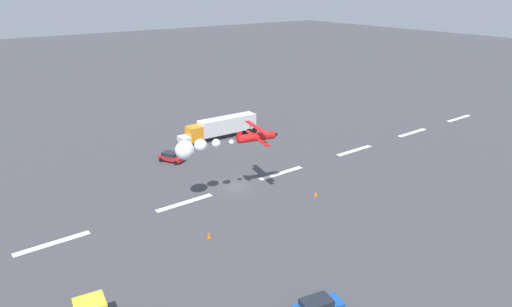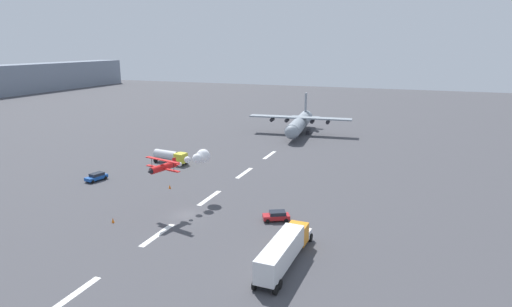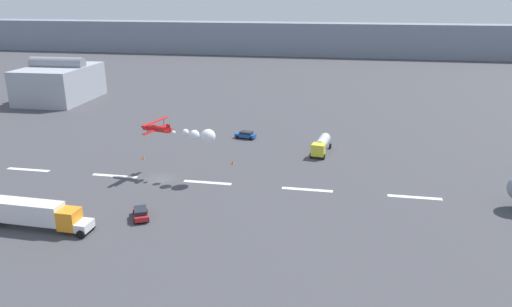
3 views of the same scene
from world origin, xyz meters
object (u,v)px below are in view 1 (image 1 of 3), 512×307
at_px(followme_car_yellow, 171,157).
at_px(airport_staff_sedan, 318,306).
at_px(stunt_biplane_red, 211,145).
at_px(semi_truck_orange, 221,127).
at_px(traffic_cone_far, 209,235).
at_px(traffic_cone_near, 316,194).

xyz_separation_m(followme_car_yellow, airport_staff_sedan, (6.48, 39.77, 0.00)).
distance_m(followme_car_yellow, airport_staff_sedan, 40.29).
xyz_separation_m(stunt_biplane_red, airport_staff_sedan, (4.41, 23.95, -6.90)).
distance_m(semi_truck_orange, traffic_cone_far, 35.07).
bearing_deg(semi_truck_orange, airport_staff_sedan, 66.87).
bearing_deg(followme_car_yellow, semi_truck_orange, -157.93).
bearing_deg(semi_truck_orange, traffic_cone_far, 54.97).
xyz_separation_m(semi_truck_orange, airport_staff_sedan, (19.19, 44.92, -1.32)).
relative_size(followme_car_yellow, traffic_cone_far, 5.92).
relative_size(followme_car_yellow, airport_staff_sedan, 0.96).
relative_size(stunt_biplane_red, traffic_cone_far, 18.53).
xyz_separation_m(semi_truck_orange, traffic_cone_far, (20.10, 28.68, -1.76)).
height_order(followme_car_yellow, traffic_cone_far, followme_car_yellow).
xyz_separation_m(followme_car_yellow, traffic_cone_near, (-9.55, 23.01, -0.44)).
distance_m(semi_truck_orange, airport_staff_sedan, 48.87).
height_order(stunt_biplane_red, traffic_cone_far, stunt_biplane_red).
bearing_deg(followme_car_yellow, stunt_biplane_red, 82.56).
height_order(airport_staff_sedan, traffic_cone_far, airport_staff_sedan).
bearing_deg(airport_staff_sedan, traffic_cone_far, -86.77).
height_order(semi_truck_orange, airport_staff_sedan, semi_truck_orange).
distance_m(semi_truck_orange, traffic_cone_near, 28.39).
bearing_deg(traffic_cone_far, traffic_cone_near, -178.24).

